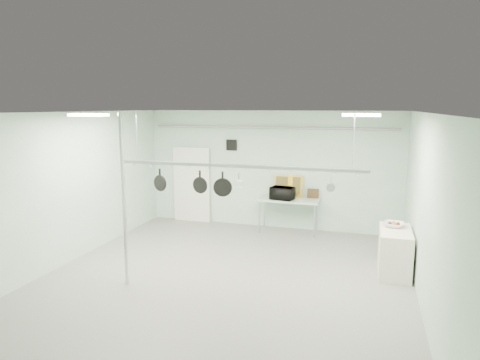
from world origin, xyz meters
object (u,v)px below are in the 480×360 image
(fruit_bowl, at_px, (394,225))
(skillet_right, at_px, (223,184))
(coffee_canister, at_px, (285,195))
(skillet_mid, at_px, (200,182))
(pot_rack, at_px, (237,165))
(prep_table, at_px, (289,202))
(side_cabinet, at_px, (395,252))
(microwave, at_px, (282,193))
(chrome_pole, at_px, (124,201))
(skillet_left, at_px, (160,179))

(fruit_bowl, distance_m, skillet_right, 3.58)
(coffee_canister, bearing_deg, skillet_mid, -108.22)
(skillet_mid, bearing_deg, skillet_right, 10.04)
(pot_rack, bearing_deg, skillet_mid, 180.00)
(prep_table, bearing_deg, side_cabinet, -40.79)
(microwave, height_order, skillet_mid, skillet_mid)
(chrome_pole, bearing_deg, skillet_right, 29.24)
(chrome_pole, distance_m, skillet_left, 0.98)
(side_cabinet, distance_m, skillet_mid, 4.12)
(pot_rack, relative_size, skillet_left, 11.06)
(prep_table, xyz_separation_m, microwave, (-0.15, -0.10, 0.24))
(chrome_pole, relative_size, skillet_left, 7.37)
(fruit_bowl, bearing_deg, skillet_left, -163.97)
(fruit_bowl, xyz_separation_m, skillet_left, (-4.54, -1.30, 0.92))
(microwave, height_order, skillet_left, skillet_left)
(side_cabinet, distance_m, skillet_right, 3.70)
(prep_table, distance_m, pot_rack, 3.61)
(prep_table, relative_size, pot_rack, 0.33)
(chrome_pole, relative_size, prep_table, 2.00)
(prep_table, height_order, coffee_canister, coffee_canister)
(side_cabinet, bearing_deg, chrome_pole, -157.59)
(prep_table, height_order, pot_rack, pot_rack)
(microwave, bearing_deg, chrome_pole, 75.18)
(prep_table, relative_size, microwave, 2.72)
(pot_rack, height_order, coffee_canister, pot_rack)
(fruit_bowl, relative_size, skillet_mid, 0.87)
(skillet_right, bearing_deg, side_cabinet, 5.53)
(prep_table, distance_m, fruit_bowl, 3.21)
(side_cabinet, xyz_separation_m, microwave, (-2.70, 2.10, 0.62))
(chrome_pole, distance_m, fruit_bowl, 5.34)
(prep_table, distance_m, coffee_canister, 0.21)
(prep_table, distance_m, side_cabinet, 3.39)
(microwave, bearing_deg, side_cabinet, 155.02)
(microwave, relative_size, coffee_canister, 2.81)
(prep_table, distance_m, skillet_mid, 3.64)
(coffee_canister, bearing_deg, skillet_right, -100.53)
(fruit_bowl, distance_m, skillet_mid, 4.00)
(chrome_pole, height_order, microwave, chrome_pole)
(side_cabinet, bearing_deg, prep_table, 139.21)
(skillet_right, bearing_deg, coffee_canister, 66.26)
(microwave, bearing_deg, skillet_left, 72.56)
(microwave, height_order, skillet_right, skillet_right)
(microwave, bearing_deg, fruit_bowl, 157.47)
(prep_table, bearing_deg, pot_rack, -96.91)
(coffee_canister, relative_size, skillet_right, 0.43)
(pot_rack, bearing_deg, microwave, 85.55)
(coffee_canister, xyz_separation_m, skillet_left, (-1.93, -3.25, 0.86))
(coffee_canister, distance_m, skillet_mid, 3.52)
(prep_table, relative_size, skillet_left, 3.69)
(pot_rack, bearing_deg, chrome_pole, -154.65)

